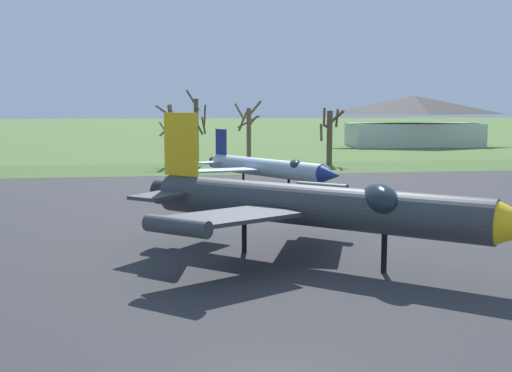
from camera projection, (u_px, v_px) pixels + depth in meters
The scene contains 10 objects.
asphalt_apron at pixel (215, 240), 29.87m from camera, with size 97.42×55.24×0.05m, color #333335.
grass_verge_strip at pixel (189, 169), 62.88m from camera, with size 157.42×12.00×0.06m, color #44602D.
jet_fighter_front_right at pixel (268, 167), 45.81m from camera, with size 10.16×12.43×4.55m.
info_placard_front_right at pixel (341, 196), 39.59m from camera, with size 0.61×0.29×1.08m.
jet_fighter_rear_center at pixel (314, 204), 25.24m from camera, with size 14.82×13.30×6.08m.
bare_tree_left_of_center at pixel (170, 132), 66.35m from camera, with size 2.69×2.73×6.50m.
bare_tree_center at pixel (197, 129), 68.32m from camera, with size 2.23×2.14×8.07m.
bare_tree_right_of_center at pixel (248, 130), 69.09m from camera, with size 3.04×3.01×6.97m.
bare_tree_far_right at pixel (330, 134), 67.58m from camera, with size 2.95×2.75×6.16m.
visitor_building at pixel (414, 121), 99.16m from camera, with size 21.70×10.48×7.91m.
Camera 1 is at (-2.21, -12.71, 6.40)m, focal length 44.01 mm.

